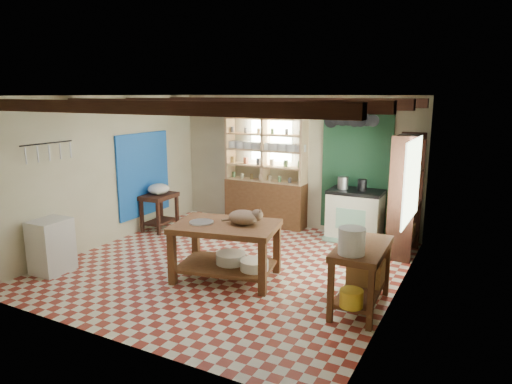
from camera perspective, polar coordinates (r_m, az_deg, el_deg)
The scene contains 30 objects.
floor at distance 7.24m, azimuth -3.28°, elevation -9.19°, with size 5.00×5.00×0.02m, color maroon.
ceiling at distance 6.74m, azimuth -3.55°, elevation 11.95°, with size 5.00×5.00×0.02m, color #434347.
wall_back at distance 9.07m, azimuth 4.82°, elevation 3.74°, with size 5.00×0.04×2.60m, color beige.
wall_front at distance 4.97m, azimuth -18.56°, elevation -3.95°, with size 5.00×0.04×2.60m, color beige.
wall_left at distance 8.42m, azimuth -18.12°, elevation 2.52°, with size 0.04×5.00×2.60m, color beige.
wall_right at distance 5.99m, azimuth 17.50°, elevation -1.17°, with size 0.04×5.00×2.60m, color beige.
ceiling_beams at distance 6.74m, azimuth -3.54°, elevation 10.93°, with size 5.00×3.80×0.15m, color #381C13.
blue_wall_patch at distance 9.08m, azimuth -13.85°, elevation 2.15°, with size 0.04×1.40×1.60m, color blue.
green_wall_patch at distance 8.64m, azimuth 12.39°, elevation 2.74°, with size 1.30×0.04×2.30m, color #1A432A.
window_back at distance 9.21m, azimuth 1.94°, elevation 6.41°, with size 0.90×0.02×0.80m, color white.
window_right at distance 6.94m, azimuth 18.93°, elevation 1.35°, with size 0.02×1.30×1.20m, color white.
utensil_rail at distance 7.54m, azimuth -24.58°, elevation 4.64°, with size 0.06×0.90×0.28m, color black.
pot_rack at distance 8.14m, azimuth 11.88°, elevation 8.79°, with size 0.86×0.12×0.36m, color black.
shelving_unit at distance 9.16m, azimuth 1.16°, elevation 2.59°, with size 1.70×0.34×2.20m, color tan.
tall_rack at distance 7.83m, azimuth 18.23°, elevation -0.42°, with size 0.40×0.86×2.00m, color #381C13.
work_table at distance 6.62m, azimuth -3.75°, elevation -7.40°, with size 1.45×0.96×0.82m, color brown.
stove at distance 8.47m, azimuth 12.28°, elevation -2.85°, with size 0.96×0.64×0.94m, color beige.
prep_table at distance 9.13m, azimuth -11.95°, elevation -2.47°, with size 0.49×0.71×0.72m, color #381C13.
white_cabinet at distance 7.49m, azimuth -24.22°, elevation -6.17°, with size 0.45×0.54×0.81m, color silver.
right_counter at distance 5.88m, azimuth 12.95°, elevation -10.30°, with size 0.57×1.14×0.82m, color brown.
cat at distance 6.43m, azimuth -1.56°, elevation -3.18°, with size 0.45×0.34×0.20m, color #83634C.
steel_tray at distance 6.57m, azimuth -6.83°, elevation -3.77°, with size 0.35×0.35×0.02m, color #B2B2BA.
basin_large at distance 6.69m, azimuth -3.18°, elevation -8.26°, with size 0.43×0.43×0.15m, color silver.
basin_small at distance 6.44m, azimuth -0.22°, elevation -9.10°, with size 0.40×0.40×0.14m, color silver.
kettle_left at distance 8.41m, azimuth 10.82°, elevation 1.14°, with size 0.19×0.19×0.22m, color #B2B2BA.
kettle_right at distance 8.32m, azimuth 13.12°, elevation 0.86°, with size 0.16×0.16×0.20m, color black.
enamel_bowl at distance 9.02m, azimuth -12.08°, elevation 0.38°, with size 0.42×0.42×0.21m, color silver.
white_bucket at distance 5.37m, azimuth 11.88°, elevation -6.02°, with size 0.31×0.31×0.31m, color silver.
wicker_basket at distance 6.17m, azimuth 13.56°, elevation -9.64°, with size 0.44×0.35×0.31m, color #A57842.
yellow_tub at distance 5.51m, azimuth 11.83°, elevation -12.86°, with size 0.27×0.27×0.20m, color gold.
Camera 1 is at (3.51, -5.76, 2.63)m, focal length 32.00 mm.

